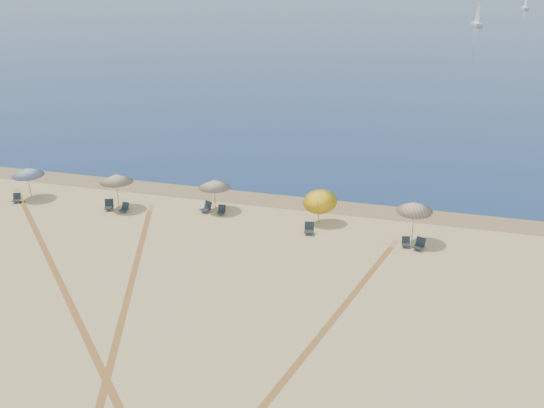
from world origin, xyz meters
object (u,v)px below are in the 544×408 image
at_px(chair_4, 222,210).
at_px(chair_0, 17,198).
at_px(chair_2, 125,208).
at_px(umbrella_4, 415,207).
at_px(chair_7, 419,244).
at_px(umbrella_2, 214,184).
at_px(chair_5, 309,229).
at_px(chair_6, 406,242).
at_px(chair_3, 207,207).
at_px(umbrella_1, 116,178).
at_px(chair_1, 109,205).
at_px(sailboat_1, 478,14).
at_px(umbrella_0, 28,172).
at_px(sailboat_0, 526,1).
at_px(umbrella_3, 320,199).

bearing_deg(chair_4, chair_0, -179.89).
height_order(chair_0, chair_2, chair_2).
bearing_deg(umbrella_4, chair_7, -61.44).
relative_size(umbrella_2, chair_2, 3.36).
height_order(chair_5, chair_7, chair_5).
distance_m(chair_6, chair_7, 0.82).
xyz_separation_m(umbrella_2, chair_3, (-0.44, -0.48, -1.58)).
xyz_separation_m(umbrella_1, chair_1, (-0.46, -0.47, -1.84)).
distance_m(chair_1, chair_7, 20.79).
distance_m(umbrella_2, sailboat_1, 123.91).
relative_size(umbrella_0, chair_1, 2.65).
distance_m(chair_5, sailboat_0, 174.74).
bearing_deg(umbrella_1, umbrella_4, -0.34).
xyz_separation_m(chair_4, sailboat_1, (17.70, 123.11, 2.17)).
distance_m(umbrella_0, chair_3, 13.18).
xyz_separation_m(chair_0, chair_4, (14.59, 1.89, -0.01)).
xyz_separation_m(umbrella_1, chair_4, (7.19, 0.89, -1.88)).
xyz_separation_m(chair_1, chair_3, (6.54, 1.44, 0.00)).
bearing_deg(umbrella_2, chair_4, -40.15).
relative_size(chair_0, chair_6, 1.16).
height_order(chair_1, sailboat_1, sailboat_1).
height_order(umbrella_1, chair_1, umbrella_1).
bearing_deg(chair_6, chair_5, 167.54).
distance_m(umbrella_4, chair_0, 27.32).
xyz_separation_m(umbrella_3, chair_6, (5.72, -2.01, -1.45)).
xyz_separation_m(umbrella_0, chair_7, (27.29, -1.05, -1.66)).
xyz_separation_m(chair_7, sailboat_1, (4.56, 125.03, 2.13)).
bearing_deg(umbrella_0, chair_3, 4.17).
relative_size(chair_2, chair_7, 0.78).
bearing_deg(chair_4, chair_6, -15.33).
height_order(umbrella_0, chair_5, umbrella_0).
xyz_separation_m(umbrella_0, chair_1, (6.50, -0.49, -1.65)).
bearing_deg(umbrella_0, chair_0, -113.41).
relative_size(chair_3, chair_7, 1.02).
distance_m(chair_0, chair_3, 13.63).
height_order(chair_0, chair_3, chair_3).
relative_size(chair_0, chair_1, 0.86).
bearing_deg(chair_2, chair_3, 22.23).
xyz_separation_m(umbrella_3, chair_0, (-21.21, -2.16, -1.43)).
height_order(umbrella_3, chair_7, umbrella_3).
relative_size(umbrella_3, chair_5, 3.14).
height_order(umbrella_4, sailboat_0, sailboat_0).
height_order(umbrella_0, umbrella_3, umbrella_3).
bearing_deg(chair_6, umbrella_1, 167.51).
bearing_deg(chair_6, umbrella_2, 159.94).
bearing_deg(chair_6, chair_7, -22.41).
relative_size(chair_7, sailboat_0, 0.11).
height_order(chair_5, chair_6, chair_5).
xyz_separation_m(chair_6, sailboat_0, (19.48, 173.12, 2.05)).
bearing_deg(umbrella_2, chair_7, -10.20).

